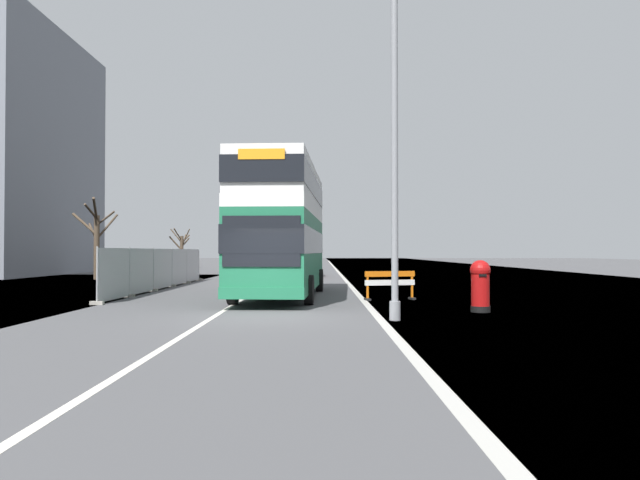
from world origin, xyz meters
The scene contains 10 objects.
ground centered at (0.63, 0.14, -0.05)m, with size 140.00×280.00×0.10m.
double_decker_bus centered at (0.06, 7.23, 2.70)m, with size 3.27×11.54×5.08m.
lamppost_foreground centered at (3.48, -0.89, 4.30)m, with size 0.29×0.70×9.07m.
red_pillar_postbox centered at (6.28, 1.28, 0.84)m, with size 0.60×0.60×1.54m.
roadworks_barrier centered at (4.11, 5.71, 0.67)m, with size 1.93×0.88×1.06m.
construction_site_fence centered at (-5.96, 12.20, 0.94)m, with size 0.44×17.20×1.96m.
car_oncoming_near centered at (0.52, 26.27, 0.99)m, with size 1.94×4.11×2.14m.
car_receding_mid centered at (-3.35, 33.19, 1.04)m, with size 2.01×4.12×2.22m.
bare_tree_far_verge_near centered at (-12.74, 21.83, 2.63)m, with size 3.04×3.27×5.11m.
bare_tree_far_verge_mid centered at (-12.87, 46.12, 2.18)m, with size 2.38×2.69×4.17m.
Camera 1 is at (1.53, -16.62, 1.80)m, focal length 33.96 mm.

